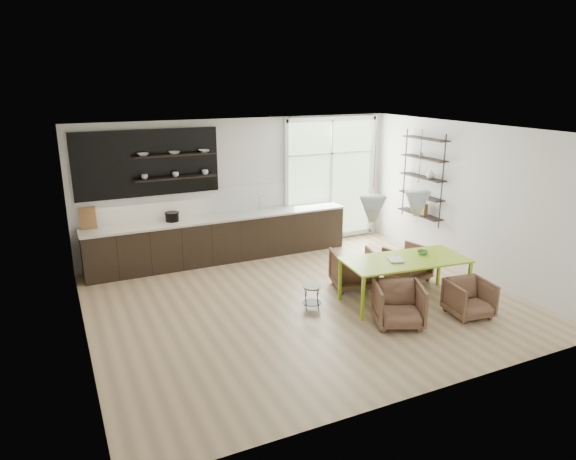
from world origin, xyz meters
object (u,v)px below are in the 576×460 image
object	(u,v)px
armchair_front_left	(399,304)
armchair_back_left	(353,269)
armchair_front_right	(469,298)
wire_stool	(312,294)
dining_table	(405,262)
armchair_back_right	(407,263)

from	to	relation	value
armchair_front_left	armchair_back_left	bearing A→B (deg)	108.11
armchair_front_right	wire_stool	xyz separation A→B (m)	(-2.16, 1.30, -0.04)
armchair_back_left	armchair_front_left	xyz separation A→B (m)	(-0.16, -1.57, -0.01)
dining_table	wire_stool	world-z (taller)	dining_table
armchair_back_left	armchair_front_left	distance (m)	1.58
dining_table	wire_stool	size ratio (longest dim) A/B	5.47
armchair_back_left	dining_table	bearing A→B (deg)	132.68
armchair_front_left	wire_stool	distance (m)	1.43
armchair_back_right	armchair_front_right	bearing A→B (deg)	75.60
armchair_front_right	wire_stool	distance (m)	2.52
armchair_back_left	armchair_back_right	xyz separation A→B (m)	(1.11, -0.13, -0.02)
armchair_back_left	wire_stool	bearing A→B (deg)	40.26
wire_stool	armchair_back_left	bearing A→B (deg)	24.26
armchair_back_left	armchair_front_right	size ratio (longest dim) A/B	1.17
armchair_back_right	armchair_front_left	xyz separation A→B (m)	(-1.28, -1.43, 0.00)
dining_table	armchair_back_right	bearing A→B (deg)	54.90
dining_table	armchair_front_right	xyz separation A→B (m)	(0.60, -0.91, -0.41)
armchair_back_left	armchair_front_right	bearing A→B (deg)	136.24
armchair_back_right	armchair_front_right	size ratio (longest dim) A/B	1.11
armchair_back_right	wire_stool	xyz separation A→B (m)	(-2.22, -0.37, -0.07)
armchair_back_right	armchair_front_left	world-z (taller)	armchair_front_left
dining_table	wire_stool	bearing A→B (deg)	171.79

